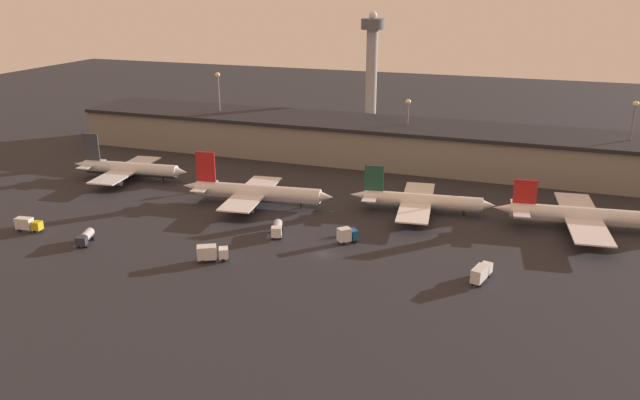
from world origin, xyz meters
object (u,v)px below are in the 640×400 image
Objects in this scene: airplane_1 at (256,192)px; service_vehicle_0 at (211,253)px; airplane_0 at (129,169)px; service_vehicle_3 at (85,237)px; control_tower at (372,65)px; airplane_3 at (588,216)px; service_vehicle_1 at (28,224)px; service_vehicle_2 at (277,228)px; service_vehicle_4 at (347,235)px; service_vehicle_5 at (481,273)px; airplane_2 at (420,201)px.

airplane_1 reaches higher than service_vehicle_0.
airplane_1 reaches higher than airplane_0.
service_vehicle_3 is 138.04m from control_tower.
service_vehicle_1 is (-129.18, -46.52, -1.61)m from airplane_3.
service_vehicle_2 is 1.09× the size of service_vehicle_3.
airplane_1 is 23.20m from service_vehicle_2.
service_vehicle_2 is at bearing -86.44° from control_tower.
service_vehicle_4 is at bearing 9.63° from service_vehicle_0.
airplane_0 is 0.89× the size of airplane_1.
service_vehicle_5 is at bearing -60.20° from service_vehicle_4.
airplane_1 is 8.78× the size of service_vehicle_4.
service_vehicle_0 is at bearing 174.96° from service_vehicle_4.
airplane_0 is 131.46m from airplane_3.
airplane_2 is at bearing 22.48° from service_vehicle_0.
service_vehicle_5 is at bearing -126.94° from airplane_3.
airplane_2 is 40.89m from service_vehicle_5.
airplane_3 is 137.31m from service_vehicle_1.
airplane_3 is at bearing 92.76° from service_vehicle_2.
service_vehicle_5 is 0.17× the size of control_tower.
control_tower is (-77.69, 83.37, 23.90)m from airplane_3.
airplane_3 is 91.44m from service_vehicle_0.
control_tower reaches higher than service_vehicle_3.
control_tower is at bearing 164.37° from service_vehicle_2.
airplane_3 is at bearing -15.76° from service_vehicle_5.
airplane_2 is 0.83× the size of airplane_3.
service_vehicle_1 is 142.04m from control_tower.
service_vehicle_5 is at bearing -18.64° from service_vehicle_0.
service_vehicle_5 is at bearing 78.69° from service_vehicle_3.
service_vehicle_2 is at bearing -59.02° from airplane_1.
service_vehicle_3 is 89.72m from service_vehicle_5.
airplane_0 is 5.14× the size of service_vehicle_2.
airplane_0 is 90.28m from airplane_2.
service_vehicle_5 is (62.99, -27.20, -1.58)m from airplane_1.
airplane_3 is at bearing 95.26° from service_vehicle_3.
service_vehicle_4 is (57.44, 20.58, 0.41)m from service_vehicle_3.
airplane_0 is 0.81× the size of control_tower.
airplane_0 is 1.00× the size of airplane_2.
service_vehicle_3 is at bearing -104.19° from control_tower.
service_vehicle_2 is 114.99m from control_tower.
service_vehicle_3 is at bearing 111.44° from service_vehicle_5.
airplane_1 is 0.94× the size of airplane_3.
service_vehicle_2 reaches higher than service_vehicle_3.
service_vehicle_0 is 32.49m from service_vehicle_3.
airplane_2 is 28.95m from service_vehicle_4.
service_vehicle_0 is (-78.46, -46.93, -1.54)m from airplane_3.
airplane_1 is 35.87m from service_vehicle_4.
control_tower is at bearing 61.56° from service_vehicle_1.
service_vehicle_5 is (107.32, 9.16, 0.03)m from service_vehicle_1.
service_vehicle_1 reaches higher than service_vehicle_3.
service_vehicle_1 is (-88.00, -45.18, -1.30)m from airplane_2.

